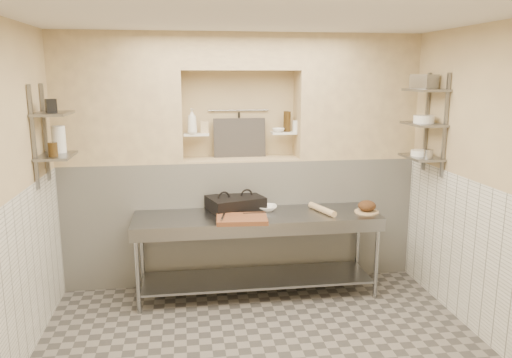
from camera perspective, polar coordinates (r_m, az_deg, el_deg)
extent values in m
cube|color=silver|center=(3.93, 1.18, 19.04)|extent=(4.00, 3.90, 0.10)
cube|color=#D0B681|center=(4.79, 26.08, -0.91)|extent=(0.10, 3.90, 2.80)
cube|color=#D0B681|center=(5.96, -2.03, 2.62)|extent=(4.00, 0.10, 2.80)
cube|color=#D0B681|center=(2.18, 9.94, -14.51)|extent=(4.00, 0.10, 2.80)
cube|color=white|center=(5.87, -1.71, -4.53)|extent=(4.00, 0.40, 1.40)
cube|color=#D0B681|center=(5.71, -1.76, 2.32)|extent=(1.30, 0.40, 0.02)
cube|color=#D0B681|center=(5.65, -15.45, 8.83)|extent=(1.35, 0.40, 1.40)
cube|color=#D0B681|center=(5.94, 11.18, 9.16)|extent=(1.35, 0.40, 1.40)
cube|color=#D0B681|center=(5.64, -1.84, 14.33)|extent=(1.30, 0.40, 0.40)
cube|color=white|center=(4.40, -26.02, -11.53)|extent=(0.02, 3.90, 1.40)
cube|color=white|center=(4.95, 24.75, -8.87)|extent=(0.02, 3.90, 1.40)
cube|color=white|center=(5.64, -6.85, 5.09)|extent=(0.28, 0.16, 0.02)
cube|color=white|center=(5.75, 3.20, 5.28)|extent=(0.28, 0.16, 0.02)
cylinder|color=gray|center=(5.82, -1.98, 7.85)|extent=(0.70, 0.02, 0.02)
cylinder|color=black|center=(5.81, -1.95, 6.16)|extent=(0.02, 0.02, 0.30)
cube|color=#383330|center=(5.78, -1.89, 4.73)|extent=(0.60, 0.08, 0.45)
cube|color=slate|center=(5.30, -22.94, 4.89)|extent=(0.03, 0.03, 0.95)
cube|color=slate|center=(4.92, -24.08, 4.31)|extent=(0.03, 0.03, 0.95)
cube|color=slate|center=(5.10, -21.84, 2.46)|extent=(0.30, 0.50, 0.02)
cube|color=slate|center=(5.06, -22.19, 6.93)|extent=(0.30, 0.50, 0.03)
cube|color=slate|center=(5.75, 18.90, 6.17)|extent=(0.03, 0.03, 1.05)
cube|color=slate|center=(5.40, 20.82, 5.70)|extent=(0.03, 0.03, 1.05)
cube|color=slate|center=(5.55, 18.34, 2.38)|extent=(0.30, 0.50, 0.02)
cube|color=slate|center=(5.51, 18.58, 5.97)|extent=(0.30, 0.50, 0.02)
cube|color=slate|center=(5.49, 18.82, 9.60)|extent=(0.30, 0.50, 0.03)
cube|color=gray|center=(5.31, 0.11, -4.29)|extent=(2.60, 0.70, 0.04)
cube|color=gray|center=(5.55, 0.10, -11.24)|extent=(2.45, 0.60, 0.03)
cube|color=gray|center=(5.02, 0.66, -5.98)|extent=(2.60, 0.02, 0.12)
cylinder|color=gray|center=(5.16, -13.40, -10.42)|extent=(0.04, 0.04, 0.86)
cylinder|color=gray|center=(5.70, -12.90, -8.22)|extent=(0.04, 0.04, 0.86)
cylinder|color=gray|center=(5.50, 13.60, -8.99)|extent=(0.04, 0.04, 0.86)
cylinder|color=gray|center=(6.01, 11.56, -7.08)|extent=(0.04, 0.04, 0.86)
cube|color=black|center=(5.46, -2.37, -3.08)|extent=(0.67, 0.57, 0.10)
cube|color=black|center=(5.44, -2.37, -2.28)|extent=(0.67, 0.57, 0.05)
cube|color=brown|center=(5.06, -1.63, -4.60)|extent=(0.53, 0.39, 0.05)
cube|color=gray|center=(5.18, -0.13, -3.91)|extent=(0.25, 0.04, 0.01)
cylinder|color=gray|center=(5.03, -3.81, -4.34)|extent=(0.07, 0.24, 0.02)
imported|color=white|center=(5.46, 1.22, -3.33)|extent=(0.25, 0.25, 0.06)
cylinder|color=tan|center=(5.42, 7.57, -3.46)|extent=(0.21, 0.44, 0.07)
cylinder|color=tan|center=(5.52, 12.53, -3.66)|extent=(0.26, 0.26, 0.02)
ellipsoid|color=#4C2D19|center=(5.50, 12.56, -3.01)|extent=(0.19, 0.19, 0.12)
imported|color=white|center=(5.57, -7.33, 6.56)|extent=(0.14, 0.14, 0.28)
cube|color=#D0B681|center=(5.66, -5.93, 5.93)|extent=(0.09, 0.09, 0.13)
imported|color=white|center=(5.72, 2.57, 5.60)|extent=(0.14, 0.14, 0.04)
cylinder|color=#37250E|center=(5.74, 3.66, 6.56)|extent=(0.06, 0.06, 0.23)
cylinder|color=#37250E|center=(5.77, 3.45, 6.60)|extent=(0.06, 0.06, 0.23)
cylinder|color=white|center=(5.77, 4.56, 6.05)|extent=(0.07, 0.07, 0.13)
cylinder|color=white|center=(5.21, -21.62, 4.25)|extent=(0.13, 0.13, 0.26)
cylinder|color=#37250E|center=(4.98, -22.20, 3.14)|extent=(0.09, 0.09, 0.13)
cube|color=black|center=(5.01, -22.38, 7.75)|extent=(0.12, 0.12, 0.13)
cylinder|color=white|center=(5.57, 18.24, 2.85)|extent=(0.19, 0.19, 0.06)
cylinder|color=gray|center=(5.41, 19.10, 2.73)|extent=(0.09, 0.09, 0.09)
cylinder|color=white|center=(5.50, 18.63, 6.50)|extent=(0.21, 0.21, 0.08)
cube|color=gray|center=(5.53, 18.66, 10.51)|extent=(0.26, 0.28, 0.15)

